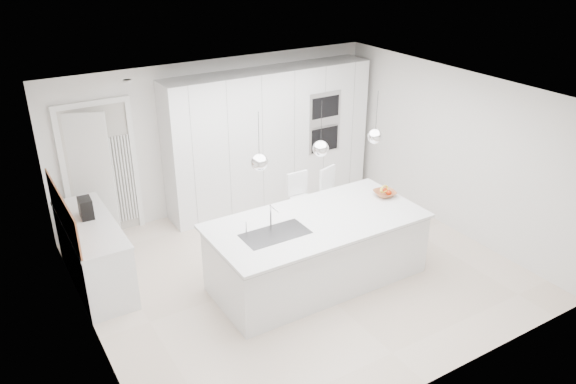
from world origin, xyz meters
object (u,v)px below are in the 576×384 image
fruit_bowl (385,194)px  island_base (318,252)px  bar_stool_left (302,209)px  bar_stool_right (332,204)px  espresso_machine (86,208)px

fruit_bowl → island_base: bearing=-173.4°
fruit_bowl → bar_stool_left: bar_stool_left is taller
fruit_bowl → bar_stool_right: bearing=114.3°
espresso_machine → bar_stool_left: espresso_machine is taller
island_base → bar_stool_left: bar_stool_left is taller
fruit_bowl → bar_stool_left: 1.26m
bar_stool_right → bar_stool_left: bearing=151.4°
bar_stool_left → bar_stool_right: 0.49m
bar_stool_left → bar_stool_right: bearing=-10.7°
espresso_machine → bar_stool_left: size_ratio=0.25×
island_base → bar_stool_right: size_ratio=2.59×
espresso_machine → fruit_bowl: bearing=-18.7°
island_base → bar_stool_left: (0.39, 1.01, 0.11)m
bar_stool_left → bar_stool_right: size_ratio=1.00×
island_base → fruit_bowl: 1.33m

